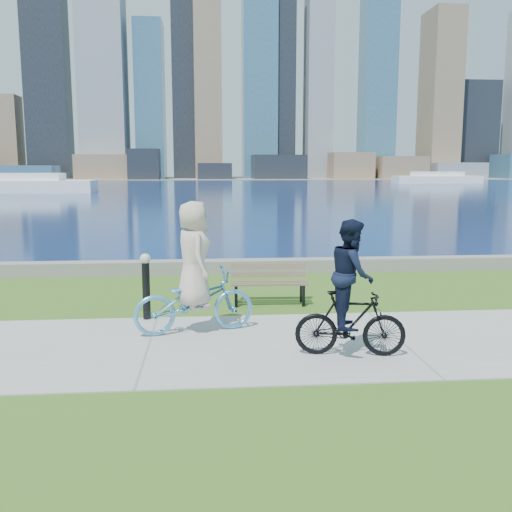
{
  "coord_description": "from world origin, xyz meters",
  "views": [
    {
      "loc": [
        -3.08,
        -8.61,
        2.77
      ],
      "look_at": [
        -2.14,
        2.04,
        1.1
      ],
      "focal_mm": 40.0,
      "sensor_mm": 36.0,
      "label": 1
    }
  ],
  "objects": [
    {
      "name": "ferry_near",
      "position": [
        -23.14,
        55.78,
        0.89
      ],
      "size": [
        15.69,
        4.48,
        2.13
      ],
      "color": "white",
      "rests_on": "ground"
    },
    {
      "name": "seawall",
      "position": [
        0.0,
        6.2,
        0.17
      ],
      "size": [
        90.0,
        0.5,
        0.35
      ],
      "primitive_type": "cube",
      "color": "slate",
      "rests_on": "ground"
    },
    {
      "name": "city_skyline",
      "position": [
        2.14,
        129.98,
        23.55
      ],
      "size": [
        175.24,
        23.38,
        76.0
      ],
      "color": "#79624A",
      "rests_on": "ground"
    },
    {
      "name": "far_shore",
      "position": [
        0.0,
        130.0,
        0.06
      ],
      "size": [
        320.0,
        30.0,
        0.12
      ],
      "primitive_type": "cube",
      "color": "gray",
      "rests_on": "ground"
    },
    {
      "name": "cyclist_man",
      "position": [
        -0.99,
        -0.67,
        0.87
      ],
      "size": [
        0.73,
        1.67,
        2.02
      ],
      "rotation": [
        0.0,
        0.0,
        1.4
      ],
      "color": "black",
      "rests_on": "ground"
    },
    {
      "name": "park_bench",
      "position": [
        -1.82,
        2.71,
        0.49
      ],
      "size": [
        1.56,
        0.59,
        0.8
      ],
      "rotation": [
        0.0,
        0.0,
        -0.04
      ],
      "color": "black",
      "rests_on": "ground"
    },
    {
      "name": "ferry_far",
      "position": [
        36.62,
        87.24,
        0.83
      ],
      "size": [
        14.73,
        4.21,
        2.0
      ],
      "color": "white",
      "rests_on": "ground"
    },
    {
      "name": "bay_water",
      "position": [
        0.0,
        72.0,
        0.0
      ],
      "size": [
        320.0,
        131.0,
        0.01
      ],
      "primitive_type": "cube",
      "color": "navy",
      "rests_on": "ground"
    },
    {
      "name": "concrete_path",
      "position": [
        0.0,
        0.0,
        0.01
      ],
      "size": [
        80.0,
        3.5,
        0.02
      ],
      "primitive_type": "cube",
      "color": "#979793",
      "rests_on": "ground"
    },
    {
      "name": "cyclist_woman",
      "position": [
        -3.29,
        0.75,
        0.84
      ],
      "size": [
        1.18,
        2.15,
        2.2
      ],
      "rotation": [
        0.0,
        0.0,
        1.81
      ],
      "color": "#56A0D0",
      "rests_on": "ground"
    },
    {
      "name": "bollard_lamp",
      "position": [
        -4.18,
        1.67,
        0.71
      ],
      "size": [
        0.2,
        0.2,
        1.23
      ],
      "color": "black",
      "rests_on": "ground"
    },
    {
      "name": "ground",
      "position": [
        0.0,
        0.0,
        0.0
      ],
      "size": [
        320.0,
        320.0,
        0.0
      ],
      "primitive_type": "plane",
      "color": "#325717",
      "rests_on": "ground"
    }
  ]
}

